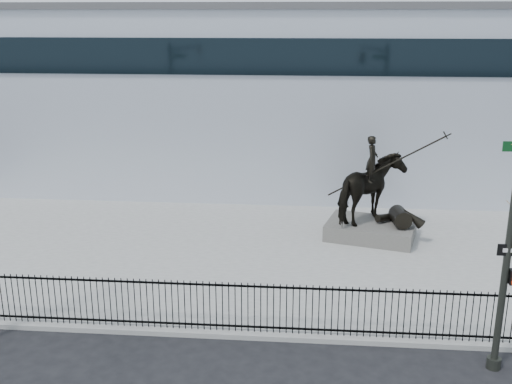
{
  "coord_description": "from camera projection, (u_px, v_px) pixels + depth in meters",
  "views": [
    {
      "loc": [
        2.06,
        -13.82,
        8.78
      ],
      "look_at": [
        0.33,
        6.0,
        2.87
      ],
      "focal_mm": 42.0,
      "sensor_mm": 36.0,
      "label": 1
    }
  ],
  "objects": [
    {
      "name": "statue_plinth",
      "position": [
        371.0,
        230.0,
        24.04
      ],
      "size": [
        3.89,
        3.13,
        0.64
      ],
      "primitive_type": "cube",
      "rotation": [
        0.0,
        0.0,
        -0.26
      ],
      "color": "#4F4E49",
      "rests_on": "plaza"
    },
    {
      "name": "picket_fence",
      "position": [
        230.0,
        307.0,
        16.8
      ],
      "size": [
        22.1,
        0.1,
        1.5
      ],
      "color": "black",
      "rests_on": "plaza"
    },
    {
      "name": "ground",
      "position": [
        224.0,
        359.0,
        15.87
      ],
      "size": [
        120.0,
        120.0,
        0.0
      ],
      "primitive_type": "plane",
      "color": "black",
      "rests_on": "ground"
    },
    {
      "name": "equestrian_statue",
      "position": [
        375.0,
        191.0,
        23.55
      ],
      "size": [
        4.23,
        3.19,
        3.69
      ],
      "rotation": [
        0.0,
        0.0,
        -0.26
      ],
      "color": "black",
      "rests_on": "statue_plinth"
    },
    {
      "name": "plaza",
      "position": [
        249.0,
        255.0,
        22.53
      ],
      "size": [
        30.0,
        12.0,
        0.15
      ],
      "primitive_type": "cube",
      "color": "gray",
      "rests_on": "ground"
    },
    {
      "name": "building",
      "position": [
        272.0,
        94.0,
        33.69
      ],
      "size": [
        44.0,
        14.0,
        9.0
      ],
      "primitive_type": "cube",
      "color": "silver",
      "rests_on": "ground"
    }
  ]
}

